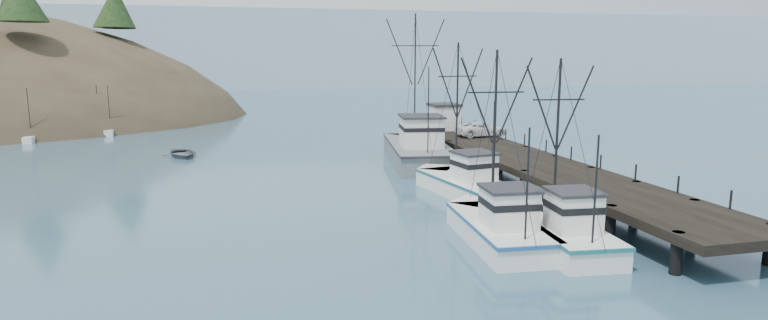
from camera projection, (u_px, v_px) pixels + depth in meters
ground at (411, 265)px, 28.44m from camera, size 400.00×400.00×0.00m
pier at (525, 161)px, 46.75m from camera, size 6.00×44.00×2.00m
distant_ridge at (292, 86)px, 193.34m from camera, size 360.00×40.00×26.00m
distant_ridge_far at (134, 85)px, 195.87m from camera, size 180.00×25.00×18.00m
moored_sailboats at (12, 134)px, 72.75m from camera, size 20.78×16.54×6.35m
trawler_near at (560, 231)px, 31.21m from camera, size 3.91×9.75×10.05m
trawler_mid at (498, 226)px, 32.01m from camera, size 4.19×10.51×10.49m
trawler_far at (463, 183)px, 42.96m from camera, size 4.88×10.85×11.10m
work_vessel at (417, 149)px, 55.73m from camera, size 7.13×17.10×14.02m
pier_shed at (444, 116)px, 63.59m from camera, size 3.00×3.20×2.80m
pickup_truck at (482, 129)px, 58.48m from camera, size 5.32×2.80×1.43m
motorboat at (182, 157)px, 58.78m from camera, size 4.55×5.51×0.99m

